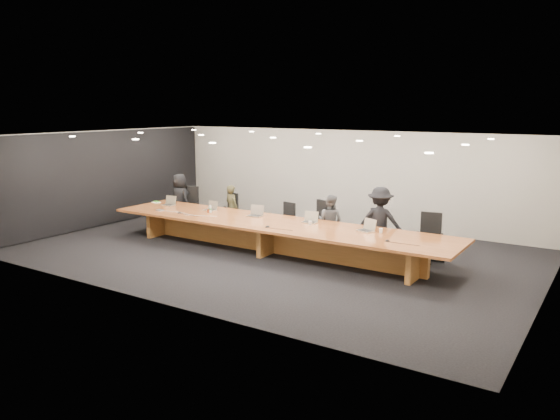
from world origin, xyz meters
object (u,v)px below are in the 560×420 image
object	(u,v)px
laptop_d	(309,217)
mic_right	(387,240)
person_b	(232,208)
water_bottle	(210,209)
person_d	(380,221)
chair_far_right	(429,237)
chair_mid_right	(317,223)
paper_cup_near	(310,223)
chair_mid_left	(284,221)
paper_cup_far	(381,231)
mic_center	(267,226)
av_box	(160,210)
laptop_c	(255,211)
laptop_e	(366,225)
laptop_a	(168,201)
conference_table	(273,231)
chair_far_left	(188,206)
mic_left	(180,213)
chair_right	(373,231)
amber_mug	(208,211)
person_a	(180,199)
person_c	(330,221)
chair_left	(227,211)

from	to	relation	value
laptop_d	mic_right	distance (m)	2.36
person_b	mic_right	world-z (taller)	person_b
water_bottle	person_d	bearing A→B (deg)	13.80
chair_far_right	person_b	size ratio (longest dim) A/B	0.85
chair_mid_right	paper_cup_near	xyz separation A→B (m)	(0.37, -0.98, 0.22)
chair_mid_left	person_b	size ratio (longest dim) A/B	0.75
water_bottle	paper_cup_far	world-z (taller)	water_bottle
water_bottle	mic_center	size ratio (longest dim) A/B	1.59
chair_mid_right	av_box	bearing A→B (deg)	-137.89
chair_mid_left	laptop_c	xyz separation A→B (m)	(-0.28, -0.95, 0.40)
person_b	paper_cup_far	world-z (taller)	person_b
water_bottle	laptop_e	bearing A→B (deg)	2.67
laptop_e	paper_cup_far	xyz separation A→B (m)	(0.35, 0.03, -0.09)
laptop_a	av_box	world-z (taller)	laptop_a
conference_table	chair_far_left	distance (m)	3.98
laptop_d	mic_left	bearing A→B (deg)	-173.66
chair_right	amber_mug	bearing A→B (deg)	-152.24
person_a	person_b	distance (m)	1.88
chair_far_right	person_a	world-z (taller)	person_a
person_b	person_d	world-z (taller)	person_d
paper_cup_near	av_box	bearing A→B (deg)	-171.57
person_c	laptop_a	size ratio (longest dim) A/B	3.90
chair_right	person_b	xyz separation A→B (m)	(-4.27, -0.02, 0.13)
conference_table	laptop_c	distance (m)	0.94
chair_mid_left	chair_left	bearing A→B (deg)	-167.61
laptop_e	mic_right	xyz separation A→B (m)	(0.75, -0.58, -0.13)
person_c	paper_cup_near	xyz separation A→B (m)	(-0.04, -0.93, 0.12)
laptop_c	av_box	xyz separation A→B (m)	(-2.56, -0.76, -0.13)
amber_mug	mic_right	xyz separation A→B (m)	(5.11, -0.35, -0.03)
chair_far_left	chair_mid_right	world-z (taller)	chair_far_left
chair_left	chair_mid_right	bearing A→B (deg)	13.35
mic_left	person_a	bearing A→B (deg)	132.66
paper_cup_far	mic_left	distance (m)	5.34
amber_mug	chair_far_right	bearing A→B (deg)	12.03
laptop_a	chair_left	bearing A→B (deg)	34.22
chair_mid_right	person_a	size ratio (longest dim) A/B	0.76
chair_far_left	amber_mug	size ratio (longest dim) A/B	13.56
chair_left	person_d	bearing A→B (deg)	13.86
chair_left	laptop_c	size ratio (longest dim) A/B	2.97
chair_mid_left	mic_center	world-z (taller)	chair_mid_left
laptop_c	paper_cup_near	bearing A→B (deg)	-12.42
person_d	mic_center	xyz separation A→B (m)	(-2.08, -1.67, -0.06)
chair_left	mic_right	world-z (taller)	chair_left
person_a	person_c	size ratio (longest dim) A/B	1.13
laptop_d	mic_left	distance (m)	3.53
person_b	person_d	distance (m)	4.49
water_bottle	conference_table	bearing A→B (deg)	-2.91
laptop_a	amber_mug	bearing A→B (deg)	-12.39
person_c	person_d	distance (m)	1.32
chair_far_left	laptop_c	size ratio (longest dim) A/B	3.23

